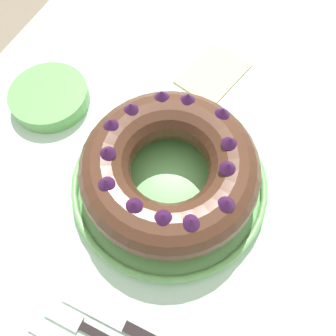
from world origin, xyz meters
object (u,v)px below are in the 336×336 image
(serving_dish, at_px, (168,182))
(fork, at_px, (97,334))
(side_bowl, at_px, (50,97))
(napkin, at_px, (213,73))
(cake_knife, at_px, (127,327))
(bundt_cake, at_px, (168,168))

(serving_dish, bearing_deg, fork, -178.82)
(serving_dish, distance_m, side_bowl, 0.32)
(napkin, bearing_deg, fork, -177.40)
(cake_knife, relative_size, napkin, 1.29)
(cake_knife, height_order, side_bowl, side_bowl)
(cake_knife, bearing_deg, side_bowl, 43.11)
(serving_dish, relative_size, fork, 1.69)
(fork, xyz_separation_m, cake_knife, (0.03, -0.04, 0.00))
(bundt_cake, bearing_deg, napkin, 3.95)
(side_bowl, relative_size, napkin, 1.05)
(fork, distance_m, cake_knife, 0.05)
(serving_dish, distance_m, bundt_cake, 0.06)
(fork, bearing_deg, bundt_cake, -3.95)
(fork, bearing_deg, cake_knife, -57.67)
(cake_knife, relative_size, side_bowl, 1.23)
(side_bowl, bearing_deg, fork, -138.00)
(bundt_cake, xyz_separation_m, fork, (-0.28, -0.01, -0.07))
(bundt_cake, height_order, napkin, bundt_cake)
(serving_dish, distance_m, napkin, 0.29)
(bundt_cake, bearing_deg, fork, -178.82)
(bundt_cake, distance_m, cake_knife, 0.26)
(cake_knife, bearing_deg, bundt_cake, 5.24)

